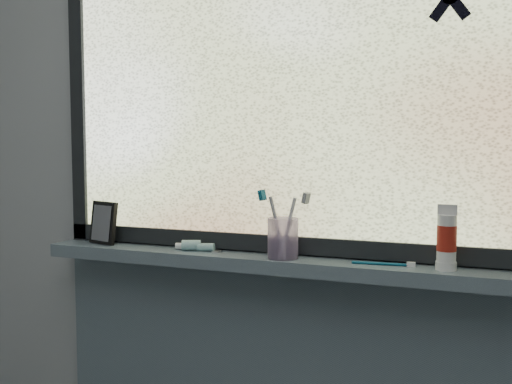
{
  "coord_description": "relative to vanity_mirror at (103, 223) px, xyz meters",
  "views": [
    {
      "loc": [
        0.49,
        -0.3,
        1.33
      ],
      "look_at": [
        -0.05,
        1.05,
        1.22
      ],
      "focal_mm": 40.0,
      "sensor_mm": 36.0,
      "label": 1
    }
  ],
  "objects": [
    {
      "name": "cream_tube",
      "position": [
        1.06,
        -0.01,
        0.02
      ],
      "size": [
        0.05,
        0.05,
        0.12
      ],
      "primitive_type": "cylinder",
      "rotation": [
        0.0,
        0.0,
        0.14
      ],
      "color": "silver",
      "rests_on": "windowsill"
    },
    {
      "name": "toothbrush_cup",
      "position": [
        0.62,
        -0.02,
        -0.01
      ],
      "size": [
        0.11,
        0.11,
        0.11
      ],
      "primitive_type": "cylinder",
      "rotation": [
        0.0,
        0.0,
        -0.4
      ],
      "color": "#BD9FD3",
      "rests_on": "windowsill"
    },
    {
      "name": "vanity_mirror",
      "position": [
        0.0,
        0.0,
        0.0
      ],
      "size": [
        0.12,
        0.08,
        0.14
      ],
      "primitive_type": "cube",
      "rotation": [
        0.0,
        0.0,
        -0.27
      ],
      "color": "black",
      "rests_on": "windowsill"
    },
    {
      "name": "toothbrush_lying",
      "position": [
        0.9,
        -0.01,
        -0.06
      ],
      "size": [
        0.18,
        0.04,
        0.01
      ],
      "primitive_type": null,
      "rotation": [
        0.0,
        0.0,
        0.11
      ],
      "color": "#0C516E",
      "rests_on": "windowsill"
    },
    {
      "name": "window_pane",
      "position": [
        0.65,
        0.05,
        0.44
      ],
      "size": [
        1.5,
        0.01,
        1.0
      ],
      "primitive_type": "cube",
      "color": "silver",
      "rests_on": "wall_back"
    },
    {
      "name": "wall_back",
      "position": [
        0.65,
        0.07,
        0.16
      ],
      "size": [
        3.0,
        0.01,
        2.5
      ],
      "primitive_type": "cube",
      "color": "#9EA3A8",
      "rests_on": "ground"
    },
    {
      "name": "frame_bottom",
      "position": [
        0.65,
        0.04,
        -0.04
      ],
      "size": [
        1.6,
        0.03,
        0.05
      ],
      "primitive_type": "cube",
      "color": "black",
      "rests_on": "windowsill"
    },
    {
      "name": "toothpaste_tube",
      "position": [
        0.34,
        -0.01,
        -0.05
      ],
      "size": [
        0.18,
        0.09,
        0.03
      ],
      "primitive_type": null,
      "rotation": [
        0.0,
        0.0,
        0.32
      ],
      "color": "white",
      "rests_on": "windowsill"
    },
    {
      "name": "windowsill",
      "position": [
        0.65,
        -0.0,
        -0.09
      ],
      "size": [
        1.62,
        0.14,
        0.04
      ],
      "primitive_type": "cube",
      "color": "slate",
      "rests_on": "wall_back"
    },
    {
      "name": "frame_left",
      "position": [
        -0.12,
        0.04,
        0.44
      ],
      "size": [
        0.05,
        0.03,
        1.1
      ],
      "primitive_type": "cube",
      "color": "black",
      "rests_on": "wall_back"
    }
  ]
}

